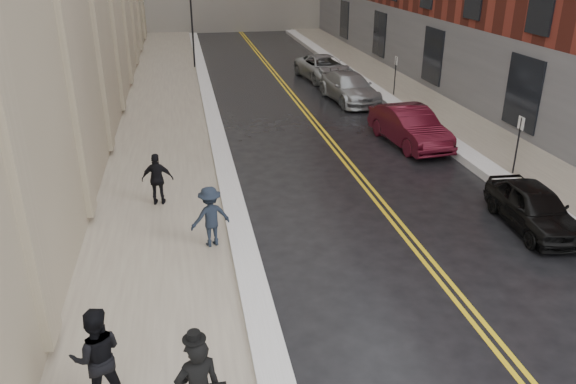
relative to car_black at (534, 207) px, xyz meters
name	(u,v)px	position (x,y,z in m)	size (l,w,h in m)	color
ground	(374,345)	(-6.25, -4.26, -0.65)	(160.00, 160.00, 0.00)	black
sidewalk_left	(163,129)	(-10.75, 11.74, -0.58)	(4.00, 64.00, 0.15)	gray
sidewalk_right	(444,114)	(2.75, 11.74, -0.58)	(3.00, 64.00, 0.15)	gray
lane_stripe_a	(312,123)	(-3.87, 11.74, -0.65)	(0.12, 64.00, 0.01)	gold
lane_stripe_b	(317,122)	(-3.63, 11.74, -0.65)	(0.12, 64.00, 0.01)	gold
snow_ridge_left	(215,125)	(-8.45, 11.74, -0.52)	(0.70, 60.80, 0.26)	white
snow_ridge_right	(408,115)	(0.90, 11.74, -0.50)	(0.85, 60.80, 0.30)	white
traffic_signal	(192,22)	(-8.85, 25.74, 2.43)	(0.18, 0.15, 5.20)	black
parking_sign_near	(518,141)	(1.65, 3.74, 0.70)	(0.06, 0.35, 2.23)	black
parking_sign_far	(395,73)	(1.65, 15.74, 0.70)	(0.06, 0.35, 2.23)	black
car_black	(534,207)	(0.00, 0.00, 0.00)	(1.54, 3.83, 1.30)	black
car_maroon	(409,126)	(-0.64, 7.89, 0.13)	(1.66, 4.76, 1.57)	#460C19
car_silver_near	(349,88)	(-1.03, 15.34, 0.09)	(2.08, 5.12, 1.48)	#94979A
car_silver_far	(324,68)	(-1.05, 20.85, 0.08)	(2.43, 5.26, 1.46)	#9B9FA3
pedestrian_a	(97,356)	(-11.53, -4.94, 0.44)	(0.91, 0.71, 1.88)	black
pedestrian_b	(210,216)	(-9.27, 0.42, 0.34)	(1.09, 0.62, 1.68)	#19212E
pedestrian_c	(158,179)	(-10.72, 3.41, 0.32)	(0.97, 0.40, 1.65)	black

